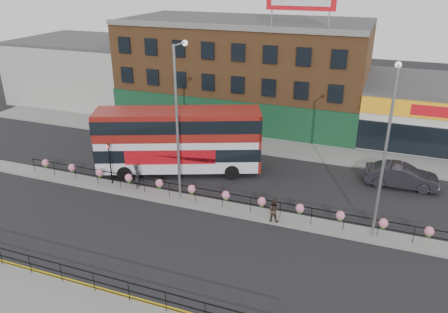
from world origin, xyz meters
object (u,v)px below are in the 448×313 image
(car, at_px, (401,176))
(pedestrian_b, at_px, (273,210))
(pedestrian_a, at_px, (137,176))
(double_decker_bus, at_px, (179,135))
(lamp_column_west, at_px, (178,111))
(lamp_column_east, at_px, (387,141))

(car, distance_m, pedestrian_b, 11.28)
(pedestrian_a, bearing_deg, pedestrian_b, -116.93)
(car, height_order, pedestrian_a, pedestrian_a)
(double_decker_bus, relative_size, pedestrian_a, 6.93)
(pedestrian_a, bearing_deg, car, -89.37)
(car, bearing_deg, pedestrian_a, 109.58)
(lamp_column_west, bearing_deg, pedestrian_b, -6.71)
(car, xyz_separation_m, pedestrian_b, (-7.63, -8.31, 0.09))
(double_decker_bus, relative_size, lamp_column_east, 1.26)
(pedestrian_b, relative_size, lamp_column_east, 0.16)
(lamp_column_west, bearing_deg, car, 27.47)
(car, distance_m, pedestrian_a, 19.54)
(pedestrian_b, bearing_deg, double_decker_bus, -28.36)
(pedestrian_a, bearing_deg, double_decker_bus, -44.77)
(double_decker_bus, distance_m, lamp_column_east, 15.78)
(double_decker_bus, height_order, car, double_decker_bus)
(pedestrian_a, bearing_deg, lamp_column_west, -115.37)
(pedestrian_a, height_order, lamp_column_west, lamp_column_west)
(pedestrian_b, bearing_deg, pedestrian_a, -5.67)
(pedestrian_a, distance_m, lamp_column_west, 6.56)
(car, xyz_separation_m, pedestrian_a, (-18.16, -7.22, 0.22))
(double_decker_bus, relative_size, pedestrian_b, 8.07)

